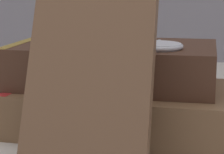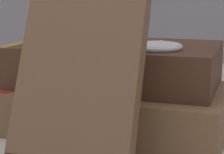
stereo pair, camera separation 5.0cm
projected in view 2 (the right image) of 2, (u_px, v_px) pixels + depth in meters
name	position (u px, v px, depth m)	size (l,w,h in m)	color
ground_plane	(88.00, 128.00, 0.54)	(3.00, 3.00, 0.00)	beige
book_flat_bottom	(117.00, 108.00, 0.53)	(0.24, 0.16, 0.05)	brown
book_flat_top	(112.00, 64.00, 0.54)	(0.23, 0.14, 0.05)	#4C2D1E
book_leaning_front	(79.00, 85.00, 0.41)	(0.11, 0.09, 0.16)	brown
pocket_watch	(156.00, 46.00, 0.49)	(0.06, 0.06, 0.01)	silver
reading_glasses	(111.00, 92.00, 0.70)	(0.10, 0.05, 0.00)	black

